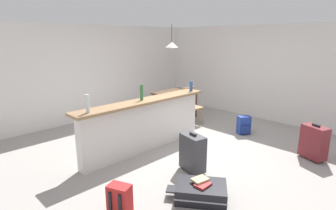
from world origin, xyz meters
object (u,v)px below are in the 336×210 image
Objects in this scene: pendant_lamp at (172,45)px; suitcase_upright_maroon at (314,142)px; dining_table at (175,95)px; backpack_blue at (244,125)px; bottle_blue at (191,86)px; dining_chair_near_partition at (191,104)px; suitcase_upright_charcoal at (193,153)px; bottle_clear at (88,104)px; backpack_red at (120,201)px; bottle_green at (142,92)px; suitcase_flat_black at (201,192)px; book_stack at (202,182)px.

suitcase_upright_maroon is at bearing -90.03° from pendant_lamp.
dining_table reaches higher than backpack_blue.
pendant_lamp is at bearing 63.59° from bottle_blue.
dining_chair_near_partition is 2.63m from suitcase_upright_charcoal.
bottle_clear reaches higher than backpack_red.
suitcase_flat_black is at bearing -105.64° from bottle_green.
backpack_red is at bearing -104.88° from bottle_clear.
bottle_blue reaches higher than dining_table.
bottle_green is 1.07× the size of book_stack.
dining_table is 0.60m from dining_chair_near_partition.
backpack_red reaches higher than book_stack.
backpack_red is at bearing -145.64° from dining_table.
book_stack is at bearing 8.68° from suitcase_flat_black.
suitcase_flat_black is (-2.54, -2.90, -0.54)m from dining_table.
dining_table reaches higher than backpack_red.
bottle_clear is at bearing 110.07° from book_stack.
suitcase_upright_charcoal reaches higher than backpack_red.
dining_chair_near_partition is at bearing -92.09° from dining_table.
bottle_blue is at bearing 103.34° from suitcase_upright_maroon.
pendant_lamp reaches higher than bottle_clear.
bottle_green is at bearing 176.06° from bottle_blue.
bottle_green is 1.34m from bottle_blue.
dining_chair_near_partition reaches higher than dining_table.
dining_chair_near_partition is (1.99, 0.45, -0.64)m from bottle_green.
bottle_blue is 1.94m from suitcase_upright_charcoal.
backpack_blue is (3.40, -0.87, -0.96)m from bottle_clear.
bottle_green is 0.27× the size of dining_table.
bottle_clear is 0.70× the size of backpack_blue.
bottle_clear reaches higher than backpack_blue.
bottle_blue is at bearing -121.03° from dining_table.
suitcase_upright_maroon is at bearing -15.07° from suitcase_flat_black.
pendant_lamp is 0.93× the size of suitcase_upright_maroon.
backpack_blue is (2.23, -0.96, -0.96)m from bottle_green.
backpack_blue is at bearing -23.20° from bottle_green.
backpack_red is at bearing -175.85° from suitcase_upright_charcoal.
suitcase_upright_maroon is (0.58, -2.44, -0.79)m from bottle_blue.
suitcase_flat_black is at bearing -129.67° from pendant_lamp.
dining_table is at bearing 48.82° from suitcase_flat_black.
bottle_clear reaches higher than bottle_blue.
suitcase_upright_charcoal is at bearing -129.15° from pendant_lamp.
pendant_lamp is 3.97m from suitcase_upright_maroon.
backpack_blue is (0.89, -0.86, -0.92)m from bottle_blue.
book_stack is (-2.51, -2.32, -0.27)m from dining_chair_near_partition.
bottle_clear is 0.70× the size of backpack_red.
dining_chair_near_partition reaches higher than backpack_red.
suitcase_upright_charcoal reaches higher than book_stack.
suitcase_upright_maroon is (-0.10, -3.56, -0.32)m from dining_table.
bottle_clear is 0.44× the size of suitcase_upright_maroon.
bottle_green is (1.17, 0.09, 0.00)m from bottle_clear.
bottle_blue is 0.53× the size of backpack_blue.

